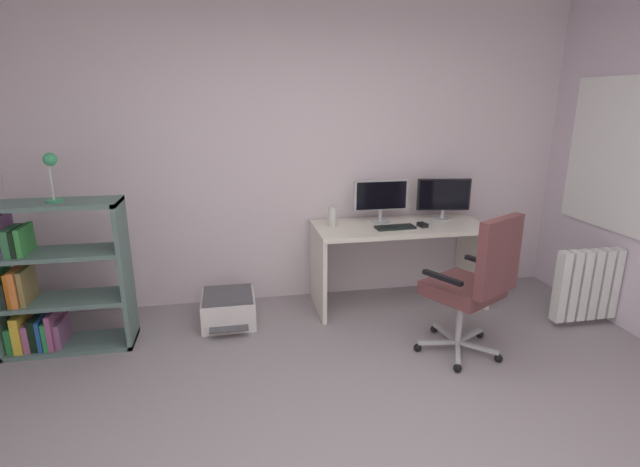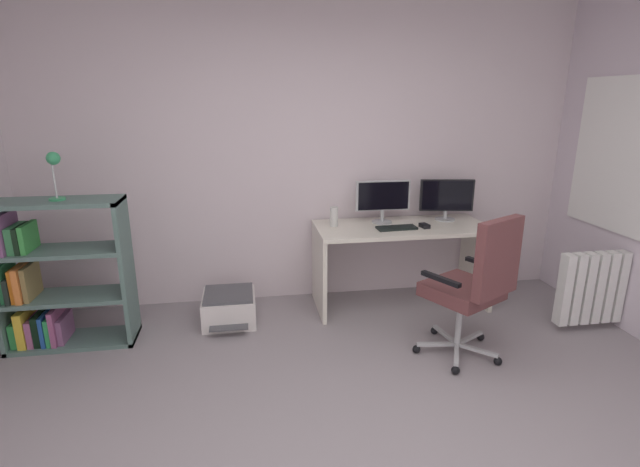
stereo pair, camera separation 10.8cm
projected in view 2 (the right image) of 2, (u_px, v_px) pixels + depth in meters
name	position (u px, v px, depth m)	size (l,w,h in m)	color
wall_back	(306.00, 151.00, 4.21)	(4.91, 0.10, 2.73)	silver
desk	(401.00, 247.00, 4.18)	(1.52, 0.65, 0.75)	silver
monitor_main	(383.00, 198.00, 4.16)	(0.49, 0.18, 0.38)	#B2B5B7
monitor_secondary	(447.00, 197.00, 4.25)	(0.48, 0.18, 0.38)	#B2B5B7
keyboard	(397.00, 228.00, 4.01)	(0.34, 0.13, 0.02)	black
computer_mouse	(424.00, 226.00, 4.05)	(0.06, 0.10, 0.03)	black
desktop_speaker	(334.00, 217.00, 4.08)	(0.07, 0.07, 0.17)	silver
office_chair	(475.00, 282.00, 3.26)	(0.65, 0.68, 1.08)	#B7BABC
bookshelf	(51.00, 281.00, 3.49)	(0.91, 0.34, 1.13)	slate
desk_lamp	(54.00, 167.00, 3.28)	(0.12, 0.11, 0.34)	#379E63
printer	(229.00, 307.00, 3.95)	(0.44, 0.52, 0.26)	silver
radiator	(613.00, 287.00, 3.80)	(0.94, 0.10, 0.59)	white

